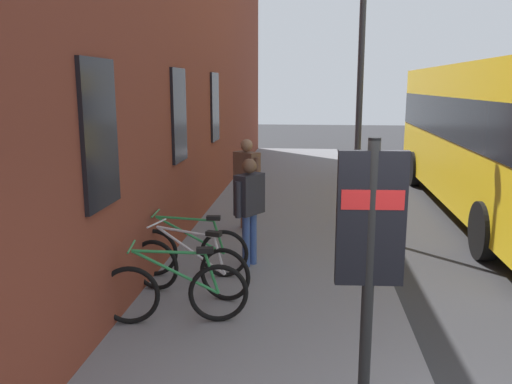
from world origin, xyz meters
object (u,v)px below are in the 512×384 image
pedestrian_crossing_street (247,175)px  street_lamp (361,63)px  bicycle_end_of_row (175,292)px  pedestrian_near_bus (249,201)px  city_bus (500,131)px  bicycle_beside_lamp (190,268)px  bicycle_under_window (189,251)px  transit_info_sign (370,237)px

pedestrian_crossing_street → street_lamp: (0.22, -2.13, 2.11)m
bicycle_end_of_row → pedestrian_near_bus: pedestrian_near_bus is taller
street_lamp → pedestrian_near_bus: bearing=142.2°
bicycle_end_of_row → pedestrian_crossing_street: 4.34m
city_bus → bicycle_beside_lamp: bearing=134.2°
bicycle_end_of_row → bicycle_under_window: same height
pedestrian_near_bus → street_lamp: bearing=-37.8°
bicycle_under_window → city_bus: 7.87m
city_bus → pedestrian_crossing_street: bearing=112.2°
pedestrian_crossing_street → city_bus: bearing=-67.8°
bicycle_end_of_row → bicycle_under_window: (1.55, 0.18, 0.00)m
transit_info_sign → pedestrian_crossing_street: (5.88, 1.70, -0.51)m
street_lamp → bicycle_end_of_row: bearing=151.0°
transit_info_sign → pedestrian_near_bus: transit_info_sign is taller
transit_info_sign → pedestrian_crossing_street: transit_info_sign is taller
pedestrian_near_bus → pedestrian_crossing_street: bearing=7.8°
transit_info_sign → street_lamp: (6.11, -0.44, 1.60)m
city_bus → pedestrian_crossing_street: (-2.22, 5.43, -0.71)m
pedestrian_near_bus → street_lamp: street_lamp is taller
city_bus → pedestrian_near_bus: 6.78m
bicycle_under_window → pedestrian_crossing_street: pedestrian_crossing_street is taller
bicycle_under_window → pedestrian_crossing_street: (2.73, -0.54, 0.70)m
bicycle_beside_lamp → city_bus: (5.64, -5.80, 1.41)m
bicycle_under_window → transit_info_sign: transit_info_sign is taller
pedestrian_crossing_street → street_lamp: 3.01m
pedestrian_crossing_street → pedestrian_near_bus: (-2.15, -0.29, -0.05)m
bicycle_beside_lamp → transit_info_sign: transit_info_sign is taller
bicycle_beside_lamp → pedestrian_crossing_street: size_ratio=0.97×
bicycle_beside_lamp → pedestrian_near_bus: size_ratio=1.02×
bicycle_under_window → transit_info_sign: 4.05m
bicycle_end_of_row → transit_info_sign: 2.88m
transit_info_sign → pedestrian_near_bus: bearing=20.6°
bicycle_end_of_row → bicycle_under_window: 1.56m
bicycle_end_of_row → pedestrian_crossing_street: bearing=-4.8°
bicycle_beside_lamp → transit_info_sign: (-2.46, -2.07, 1.21)m
transit_info_sign → street_lamp: street_lamp is taller
city_bus → pedestrian_near_bus: bearing=130.3°
bicycle_under_window → bicycle_end_of_row: bearing=-173.5°
bicycle_end_of_row → transit_info_sign: transit_info_sign is taller
bicycle_end_of_row → pedestrian_near_bus: bearing=-17.1°
bicycle_under_window → pedestrian_crossing_street: bearing=-11.1°
transit_info_sign → bicycle_under_window: bearing=35.3°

